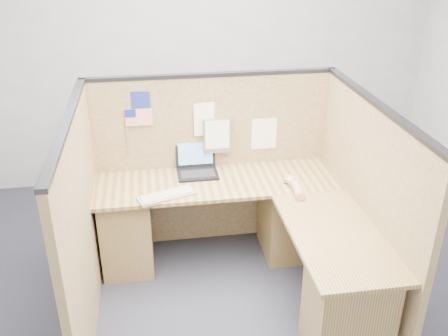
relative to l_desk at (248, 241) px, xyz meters
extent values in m
plane|color=#20222E|center=(-0.18, -0.29, -0.39)|extent=(5.00, 5.00, 0.00)
plane|color=#999C9E|center=(-0.18, 1.96, 1.01)|extent=(5.00, 0.00, 5.00)
cube|color=brown|center=(-0.18, 0.71, 0.36)|extent=(2.05, 0.05, 1.50)
cube|color=#232328|center=(-0.18, 0.71, 1.12)|extent=(2.05, 0.06, 0.03)
cube|color=brown|center=(-1.18, -0.19, 0.36)|extent=(0.05, 1.80, 1.50)
cube|color=#232328|center=(-1.18, -0.19, 1.12)|extent=(0.06, 1.80, 0.03)
cube|color=brown|center=(0.82, -0.19, 0.36)|extent=(0.05, 1.80, 1.50)
cube|color=#232328|center=(0.82, -0.19, 1.12)|extent=(0.06, 1.80, 0.03)
cube|color=brown|center=(-0.18, 0.39, 0.32)|extent=(1.95, 0.60, 0.03)
cube|color=brown|center=(0.49, -0.49, 0.32)|extent=(0.60, 1.15, 0.03)
cube|color=brown|center=(-0.93, 0.39, -0.04)|extent=(0.40, 0.50, 0.70)
cube|color=brown|center=(0.42, 0.39, -0.04)|extent=(0.40, 0.50, 0.70)
cube|color=brown|center=(0.49, -0.81, -0.04)|extent=(0.50, 0.40, 0.70)
cube|color=black|center=(-0.33, 0.52, 0.35)|extent=(0.33, 0.25, 0.02)
cube|color=black|center=(-0.33, 0.68, 0.46)|extent=(0.33, 0.07, 0.22)
cube|color=teal|center=(-0.33, 0.67, 0.46)|extent=(0.29, 0.05, 0.18)
cube|color=gray|center=(-0.60, 0.19, 0.35)|extent=(0.46, 0.28, 0.02)
cube|color=silver|center=(-0.60, 0.19, 0.36)|extent=(0.41, 0.24, 0.01)
ellipsoid|color=silver|center=(0.38, 0.27, 0.36)|extent=(0.11, 0.08, 0.04)
ellipsoid|color=tan|center=(0.38, 0.26, 0.38)|extent=(0.08, 0.10, 0.04)
cylinder|color=tan|center=(0.38, 0.22, 0.37)|extent=(0.06, 0.04, 0.06)
cylinder|color=tan|center=(0.39, 0.09, 0.37)|extent=(0.09, 0.24, 0.07)
cube|color=navy|center=(-0.77, 0.68, 0.90)|extent=(0.18, 0.03, 0.24)
cylinder|color=olive|center=(-0.88, 0.67, 0.69)|extent=(0.01, 0.01, 0.38)
cube|color=red|center=(-0.77, 0.67, 0.81)|extent=(0.22, 0.00, 0.14)
cube|color=navy|center=(-0.84, 0.67, 0.85)|extent=(0.09, 0.00, 0.07)
cube|color=slate|center=(-0.15, 0.66, 0.62)|extent=(0.23, 0.05, 0.29)
cube|color=white|center=(-0.15, 0.63, 0.64)|extent=(0.20, 0.01, 0.25)
cube|color=white|center=(-0.22, 0.68, 0.76)|extent=(0.22, 0.03, 0.28)
cube|color=white|center=(0.26, 0.68, 0.60)|extent=(0.21, 0.01, 0.27)
camera|label=1|loc=(-0.68, -3.13, 2.19)|focal=40.00mm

